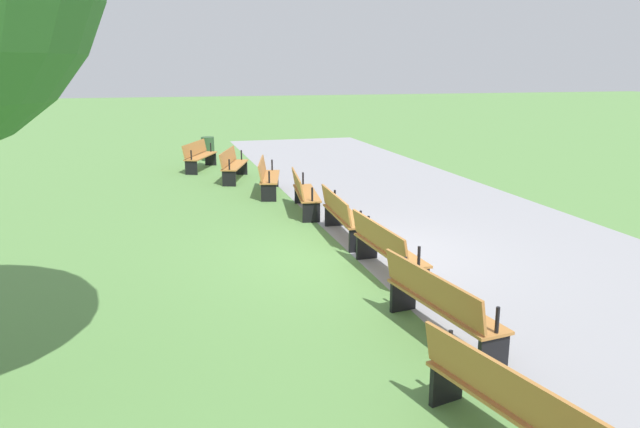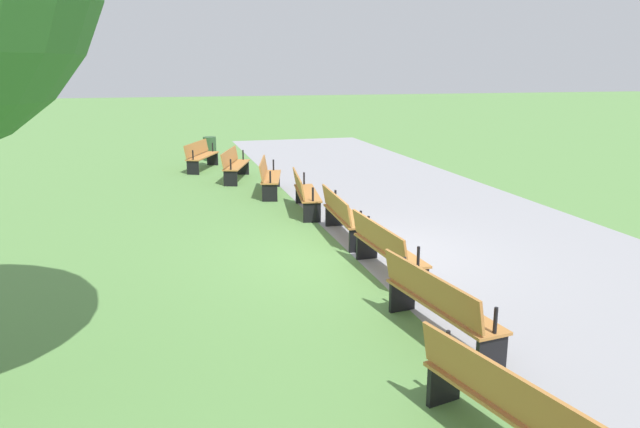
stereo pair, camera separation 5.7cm
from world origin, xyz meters
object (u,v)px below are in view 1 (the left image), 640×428
object	(u,v)px
bench_4	(342,214)
bench_7	(515,406)
bench_6	(439,302)
bench_5	(386,248)
bench_3	(303,192)
bench_0	(199,155)
bench_1	(233,164)
trash_bin	(208,149)
bench_2	(267,176)

from	to	relation	value
bench_4	bench_7	world-z (taller)	same
bench_4	bench_6	xyz separation A→B (m)	(4.54, -0.21, 0.00)
bench_6	bench_7	bearing A→B (deg)	-18.34
bench_5	bench_7	world-z (taller)	same
bench_3	bench_0	bearing A→B (deg)	-156.43
bench_3	bench_5	size ratio (longest dim) A/B	1.01
bench_1	bench_4	world-z (taller)	same
bench_3	bench_6	bearing A→B (deg)	7.88
bench_6	bench_0	bearing A→B (deg)	179.96
bench_1	bench_7	distance (m)	13.48
trash_bin	bench_2	bearing A→B (deg)	8.76
bench_1	bench_5	world-z (taller)	same
bench_3	bench_6	xyz separation A→B (m)	(6.81, 0.00, 0.00)
trash_bin	bench_7	bearing A→B (deg)	3.15
bench_6	bench_7	world-z (taller)	same
bench_3	bench_7	world-z (taller)	same
bench_3	bench_7	distance (m)	9.05
bench_1	bench_4	size ratio (longest dim) A/B	1.01
bench_0	trash_bin	size ratio (longest dim) A/B	2.43
bench_2	bench_5	bearing A→B (deg)	18.37
bench_3	bench_7	size ratio (longest dim) A/B	1.00
bench_2	bench_7	xyz separation A→B (m)	(11.28, 0.00, 0.00)
bench_1	trash_bin	xyz separation A→B (m)	(-4.09, -0.35, -0.07)
bench_7	bench_4	bearing A→B (deg)	161.63
bench_0	trash_bin	distance (m)	2.02
bench_3	bench_4	size ratio (longest dim) A/B	1.01
bench_5	bench_6	xyz separation A→B (m)	(2.27, -0.21, 0.00)
bench_1	bench_5	xyz separation A→B (m)	(8.97, 1.23, 0.00)
bench_4	bench_6	size ratio (longest dim) A/B	0.99
bench_5	bench_0	bearing A→B (deg)	-172.18
bench_1	bench_6	xyz separation A→B (m)	(11.23, 1.03, 0.00)
bench_0	bench_1	size ratio (longest dim) A/B	0.99
bench_4	bench_5	distance (m)	2.28
bench_3	bench_5	world-z (taller)	same
bench_2	trash_bin	size ratio (longest dim) A/B	2.47
bench_2	bench_3	bearing A→B (deg)	23.59
bench_2	bench_4	world-z (taller)	same
bench_6	trash_bin	world-z (taller)	bench_6
trash_bin	bench_0	bearing A→B (deg)	-13.11
bench_2	bench_7	distance (m)	11.28
bench_1	bench_4	xyz separation A→B (m)	(6.69, 1.23, 0.00)
bench_3	bench_7	bearing A→B (deg)	5.27
bench_1	bench_2	distance (m)	2.27
bench_2	trash_bin	xyz separation A→B (m)	(-6.28, -0.97, -0.07)
bench_0	bench_3	distance (m)	6.80
bench_3	bench_2	bearing A→B (deg)	-161.66
bench_0	bench_6	world-z (taller)	same
bench_1	bench_5	bearing A→B (deg)	26.23
bench_2	bench_7	bearing A→B (deg)	13.14
bench_0	bench_6	bearing A→B (deg)	31.49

